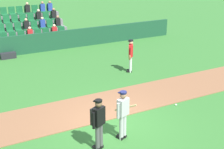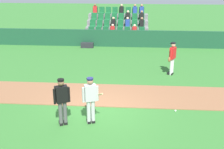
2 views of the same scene
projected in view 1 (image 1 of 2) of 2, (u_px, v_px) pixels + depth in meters
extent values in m
plane|color=#33702D|center=(113.00, 124.00, 11.69)|extent=(80.00, 80.00, 0.00)
cube|color=brown|center=(96.00, 107.00, 12.97)|extent=(28.00, 2.45, 0.03)
cube|color=#19472D|center=(39.00, 43.00, 20.02)|extent=(20.00, 0.16, 1.23)
cube|color=slate|center=(31.00, 41.00, 22.10)|extent=(5.00, 3.80, 0.30)
cube|color=slate|center=(35.00, 41.00, 20.91)|extent=(4.90, 0.85, 0.40)
cube|color=#196033|center=(5.00, 41.00, 19.92)|extent=(0.44, 0.40, 0.08)
cube|color=#196033|center=(4.00, 36.00, 20.01)|extent=(0.44, 0.08, 0.50)
cube|color=#196033|center=(14.00, 40.00, 20.15)|extent=(0.44, 0.40, 0.08)
cube|color=#196033|center=(12.00, 35.00, 20.25)|extent=(0.44, 0.08, 0.50)
cube|color=#196033|center=(22.00, 39.00, 20.39)|extent=(0.44, 0.40, 0.08)
cube|color=#196033|center=(21.00, 34.00, 20.48)|extent=(0.44, 0.08, 0.50)
cube|color=#196033|center=(31.00, 38.00, 20.62)|extent=(0.44, 0.40, 0.08)
cube|color=#196033|center=(30.00, 34.00, 20.72)|extent=(0.44, 0.08, 0.50)
cube|color=red|center=(30.00, 33.00, 20.56)|extent=(0.32, 0.22, 0.52)
sphere|color=beige|center=(30.00, 28.00, 20.43)|extent=(0.20, 0.20, 0.20)
cube|color=#196033|center=(39.00, 37.00, 20.86)|extent=(0.44, 0.40, 0.08)
cube|color=#196033|center=(38.00, 33.00, 20.95)|extent=(0.44, 0.08, 0.50)
cube|color=#196033|center=(47.00, 36.00, 21.09)|extent=(0.44, 0.40, 0.08)
cube|color=#196033|center=(46.00, 32.00, 21.19)|extent=(0.44, 0.08, 0.50)
cube|color=#196033|center=(55.00, 35.00, 21.33)|extent=(0.44, 0.40, 0.08)
cube|color=#196033|center=(54.00, 31.00, 21.42)|extent=(0.44, 0.08, 0.50)
cube|color=red|center=(54.00, 31.00, 21.26)|extent=(0.32, 0.22, 0.52)
sphere|color=beige|center=(54.00, 26.00, 21.14)|extent=(0.20, 0.20, 0.20)
cube|color=#196033|center=(63.00, 34.00, 21.57)|extent=(0.44, 0.40, 0.08)
cube|color=#196033|center=(61.00, 30.00, 21.66)|extent=(0.44, 0.08, 0.50)
cube|color=slate|center=(31.00, 32.00, 21.48)|extent=(4.90, 0.85, 0.40)
cube|color=#196033|center=(2.00, 32.00, 20.48)|extent=(0.44, 0.40, 0.08)
cube|color=#196033|center=(1.00, 28.00, 20.57)|extent=(0.44, 0.08, 0.50)
cube|color=#196033|center=(10.00, 31.00, 20.71)|extent=(0.44, 0.40, 0.08)
cube|color=#196033|center=(9.00, 27.00, 20.81)|extent=(0.44, 0.08, 0.50)
cube|color=#196033|center=(19.00, 30.00, 20.95)|extent=(0.44, 0.40, 0.08)
cube|color=#196033|center=(18.00, 26.00, 21.04)|extent=(0.44, 0.08, 0.50)
cube|color=#196033|center=(27.00, 29.00, 21.19)|extent=(0.44, 0.40, 0.08)
cube|color=#196033|center=(26.00, 25.00, 21.28)|extent=(0.44, 0.08, 0.50)
cube|color=black|center=(26.00, 25.00, 21.12)|extent=(0.32, 0.22, 0.52)
sphere|color=tan|center=(26.00, 20.00, 20.99)|extent=(0.20, 0.20, 0.20)
cube|color=#196033|center=(35.00, 29.00, 21.42)|extent=(0.44, 0.40, 0.08)
cube|color=#196033|center=(34.00, 24.00, 21.51)|extent=(0.44, 0.08, 0.50)
cube|color=#196033|center=(43.00, 28.00, 21.66)|extent=(0.44, 0.40, 0.08)
cube|color=#196033|center=(42.00, 24.00, 21.75)|extent=(0.44, 0.08, 0.50)
cube|color=#263F99|center=(43.00, 23.00, 21.59)|extent=(0.32, 0.22, 0.52)
sphere|color=beige|center=(42.00, 18.00, 21.46)|extent=(0.20, 0.20, 0.20)
cube|color=#196033|center=(51.00, 27.00, 21.89)|extent=(0.44, 0.40, 0.08)
cube|color=#196033|center=(50.00, 23.00, 21.98)|extent=(0.44, 0.08, 0.50)
cube|color=#196033|center=(58.00, 26.00, 22.13)|extent=(0.44, 0.40, 0.08)
cube|color=#196033|center=(57.00, 22.00, 22.22)|extent=(0.44, 0.08, 0.50)
cube|color=black|center=(58.00, 22.00, 22.06)|extent=(0.32, 0.22, 0.52)
sphere|color=#9E7051|center=(58.00, 17.00, 21.93)|extent=(0.20, 0.20, 0.20)
cube|color=slate|center=(28.00, 24.00, 22.04)|extent=(4.90, 0.85, 0.40)
cube|color=#196033|center=(7.00, 23.00, 21.28)|extent=(0.44, 0.40, 0.08)
cube|color=#196033|center=(6.00, 19.00, 21.37)|extent=(0.44, 0.08, 0.50)
cube|color=#196033|center=(16.00, 22.00, 21.51)|extent=(0.44, 0.40, 0.08)
cube|color=#196033|center=(15.00, 18.00, 21.60)|extent=(0.44, 0.08, 0.50)
cube|color=#196033|center=(24.00, 21.00, 21.75)|extent=(0.44, 0.40, 0.08)
cube|color=#196033|center=(23.00, 17.00, 21.84)|extent=(0.44, 0.08, 0.50)
cube|color=#196033|center=(32.00, 21.00, 21.98)|extent=(0.44, 0.40, 0.08)
cube|color=#196033|center=(30.00, 16.00, 22.07)|extent=(0.44, 0.08, 0.50)
cube|color=#196033|center=(39.00, 20.00, 22.22)|extent=(0.44, 0.40, 0.08)
cube|color=#196033|center=(38.00, 16.00, 22.31)|extent=(0.44, 0.08, 0.50)
cube|color=black|center=(39.00, 15.00, 22.15)|extent=(0.32, 0.22, 0.52)
sphere|color=beige|center=(38.00, 11.00, 22.02)|extent=(0.20, 0.20, 0.20)
cube|color=#196033|center=(47.00, 19.00, 22.45)|extent=(0.44, 0.40, 0.08)
cube|color=#196033|center=(46.00, 15.00, 22.54)|extent=(0.44, 0.08, 0.50)
cube|color=#196033|center=(54.00, 18.00, 22.69)|extent=(0.44, 0.40, 0.08)
cube|color=#196033|center=(53.00, 15.00, 22.78)|extent=(0.44, 0.08, 0.50)
cube|color=black|center=(54.00, 14.00, 22.62)|extent=(0.32, 0.22, 0.52)
sphere|color=#9E7051|center=(54.00, 9.00, 22.49)|extent=(0.20, 0.20, 0.20)
cube|color=slate|center=(24.00, 17.00, 22.60)|extent=(4.90, 0.85, 0.40)
cube|color=#196033|center=(4.00, 15.00, 21.84)|extent=(0.44, 0.40, 0.08)
cube|color=#196033|center=(3.00, 11.00, 21.93)|extent=(0.44, 0.08, 0.50)
cube|color=#196033|center=(12.00, 14.00, 22.07)|extent=(0.44, 0.40, 0.08)
cube|color=#196033|center=(11.00, 10.00, 22.16)|extent=(0.44, 0.08, 0.50)
cube|color=#196033|center=(20.00, 14.00, 22.31)|extent=(0.44, 0.40, 0.08)
cube|color=#196033|center=(19.00, 10.00, 22.40)|extent=(0.44, 0.08, 0.50)
cube|color=#196033|center=(28.00, 13.00, 22.54)|extent=(0.44, 0.40, 0.08)
cube|color=#196033|center=(27.00, 9.00, 22.63)|extent=(0.44, 0.08, 0.50)
cube|color=black|center=(28.00, 9.00, 22.48)|extent=(0.32, 0.22, 0.52)
sphere|color=tan|center=(27.00, 4.00, 22.35)|extent=(0.20, 0.20, 0.20)
cube|color=#196033|center=(36.00, 12.00, 22.78)|extent=(0.44, 0.40, 0.08)
cube|color=#196033|center=(35.00, 8.00, 22.87)|extent=(0.44, 0.08, 0.50)
cube|color=#196033|center=(43.00, 12.00, 23.01)|extent=(0.44, 0.40, 0.08)
cube|color=#196033|center=(42.00, 8.00, 23.11)|extent=(0.44, 0.08, 0.50)
cube|color=#263F99|center=(43.00, 7.00, 22.95)|extent=(0.32, 0.22, 0.52)
sphere|color=#9E7051|center=(42.00, 3.00, 22.82)|extent=(0.20, 0.20, 0.20)
cube|color=#196033|center=(50.00, 11.00, 23.25)|extent=(0.44, 0.40, 0.08)
cube|color=#196033|center=(49.00, 7.00, 23.34)|extent=(0.44, 0.08, 0.50)
cube|color=#263F99|center=(50.00, 7.00, 23.18)|extent=(0.32, 0.22, 0.52)
sphere|color=#9E7051|center=(50.00, 2.00, 23.06)|extent=(0.20, 0.20, 0.20)
cylinder|color=#B2B2B2|center=(121.00, 128.00, 10.57)|extent=(0.14, 0.14, 0.90)
cylinder|color=#B2B2B2|center=(124.00, 126.00, 10.69)|extent=(0.14, 0.14, 0.90)
cube|color=black|center=(120.00, 137.00, 10.76)|extent=(0.21, 0.29, 0.10)
cube|color=black|center=(123.00, 135.00, 10.87)|extent=(0.21, 0.29, 0.10)
cube|color=#B2B2B2|center=(123.00, 107.00, 10.36)|extent=(0.45, 0.35, 0.60)
cylinder|color=#B2B2B2|center=(118.00, 111.00, 10.20)|extent=(0.09, 0.09, 0.55)
cylinder|color=#B2B2B2|center=(128.00, 106.00, 10.55)|extent=(0.09, 0.09, 0.55)
sphere|color=#9E7051|center=(123.00, 95.00, 10.21)|extent=(0.22, 0.22, 0.22)
cylinder|color=#191E4C|center=(123.00, 92.00, 10.17)|extent=(0.23, 0.23, 0.06)
cube|color=#191E4C|center=(121.00, 92.00, 10.24)|extent=(0.21, 0.18, 0.02)
cylinder|color=tan|center=(125.00, 108.00, 10.65)|extent=(0.54, 0.66, 0.41)
cylinder|color=#4C4C4C|center=(98.00, 138.00, 9.99)|extent=(0.14, 0.14, 0.90)
cylinder|color=#4C4C4C|center=(101.00, 136.00, 10.11)|extent=(0.14, 0.14, 0.90)
cube|color=black|center=(96.00, 148.00, 10.17)|extent=(0.22, 0.29, 0.10)
cube|color=black|center=(99.00, 146.00, 10.29)|extent=(0.22, 0.29, 0.10)
cube|color=black|center=(99.00, 116.00, 9.78)|extent=(0.46, 0.37, 0.60)
cylinder|color=black|center=(94.00, 121.00, 9.61)|extent=(0.09, 0.09, 0.55)
cylinder|color=black|center=(104.00, 114.00, 9.98)|extent=(0.09, 0.09, 0.55)
sphere|color=brown|center=(99.00, 104.00, 9.63)|extent=(0.22, 0.22, 0.22)
cylinder|color=black|center=(99.00, 101.00, 9.59)|extent=(0.23, 0.23, 0.06)
cube|color=black|center=(96.00, 101.00, 9.66)|extent=(0.21, 0.19, 0.02)
cube|color=black|center=(96.00, 115.00, 9.85)|extent=(0.43, 0.26, 0.56)
cylinder|color=silver|center=(131.00, 64.00, 16.63)|extent=(0.14, 0.14, 0.90)
cylinder|color=silver|center=(131.00, 63.00, 16.78)|extent=(0.14, 0.14, 0.90)
cube|color=black|center=(129.00, 71.00, 16.78)|extent=(0.29, 0.23, 0.10)
cube|color=black|center=(129.00, 70.00, 16.93)|extent=(0.29, 0.23, 0.10)
cube|color=red|center=(131.00, 50.00, 16.44)|extent=(0.39, 0.46, 0.60)
cylinder|color=red|center=(131.00, 53.00, 16.22)|extent=(0.09, 0.09, 0.55)
cylinder|color=red|center=(131.00, 50.00, 16.69)|extent=(0.09, 0.09, 0.55)
sphere|color=tan|center=(131.00, 42.00, 16.28)|extent=(0.22, 0.22, 0.22)
cylinder|color=black|center=(131.00, 40.00, 16.25)|extent=(0.23, 0.23, 0.06)
cube|color=black|center=(129.00, 41.00, 16.26)|extent=(0.19, 0.22, 0.02)
ellipsoid|color=brown|center=(130.00, 57.00, 16.30)|extent=(0.20, 0.23, 0.28)
sphere|color=white|center=(176.00, 105.00, 13.10)|extent=(0.07, 0.07, 0.07)
cube|color=#232328|center=(8.00, 56.00, 18.94)|extent=(0.90, 0.36, 0.36)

